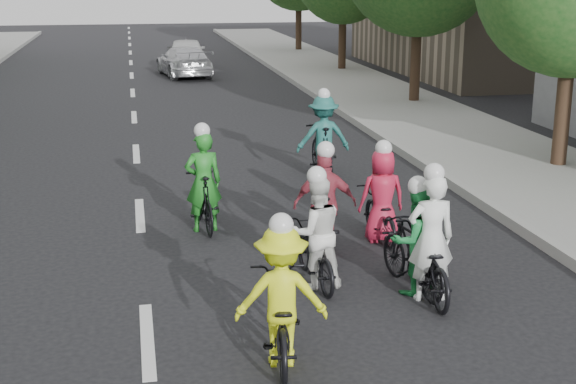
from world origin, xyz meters
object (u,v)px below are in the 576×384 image
object	(u,v)px
cyclist_2	(280,308)
cyclist_5	(203,193)
cyclist_0	(428,255)
cyclist_7	(323,143)
cyclist_1	(414,248)
follow_car_lead	(184,61)
cyclist_6	(315,243)
cyclist_3	(324,214)
cyclist_4	(381,206)
follow_car_trail	(186,53)

from	to	relation	value
cyclist_2	cyclist_5	bearing A→B (deg)	-77.81
cyclist_2	cyclist_0	bearing A→B (deg)	-140.17
cyclist_0	cyclist_7	size ratio (longest dim) A/B	0.98
cyclist_1	follow_car_lead	world-z (taller)	cyclist_1
cyclist_0	cyclist_6	xyz separation A→B (m)	(-1.33, 0.69, 0.01)
follow_car_lead	cyclist_6	bearing A→B (deg)	82.03
cyclist_3	follow_car_lead	world-z (taller)	cyclist_3
cyclist_2	follow_car_lead	xyz separation A→B (m)	(0.70, 25.09, -0.01)
follow_car_lead	cyclist_1	bearing A→B (deg)	84.98
cyclist_4	cyclist_6	distance (m)	2.18
cyclist_0	cyclist_3	size ratio (longest dim) A/B	1.04
follow_car_trail	follow_car_lead	bearing A→B (deg)	87.48
cyclist_7	follow_car_trail	bearing A→B (deg)	-85.87
cyclist_1	cyclist_5	distance (m)	4.02
cyclist_0	cyclist_2	bearing A→B (deg)	35.69
cyclist_4	cyclist_2	bearing A→B (deg)	58.40
cyclist_0	follow_car_lead	world-z (taller)	cyclist_0
cyclist_2	cyclist_7	world-z (taller)	cyclist_7
cyclist_4	cyclist_6	xyz separation A→B (m)	(-1.43, -1.65, 0.03)
cyclist_3	cyclist_5	bearing A→B (deg)	-37.76
cyclist_7	cyclist_5	bearing A→B (deg)	48.37
follow_car_trail	cyclist_4	bearing A→B (deg)	97.04
cyclist_0	cyclist_6	world-z (taller)	cyclist_0
cyclist_6	follow_car_trail	size ratio (longest dim) A/B	0.41
cyclist_7	cyclist_4	bearing A→B (deg)	89.45
cyclist_0	cyclist_5	size ratio (longest dim) A/B	1.01
follow_car_trail	cyclist_5	bearing A→B (deg)	90.47
cyclist_4	cyclist_6	size ratio (longest dim) A/B	0.97
cyclist_3	cyclist_4	size ratio (longest dim) A/B	1.07
cyclist_4	follow_car_trail	size ratio (longest dim) A/B	0.40
cyclist_1	cyclist_5	bearing A→B (deg)	-61.68
cyclist_1	cyclist_6	xyz separation A→B (m)	(-1.21, 0.47, -0.01)
cyclist_3	follow_car_trail	world-z (taller)	cyclist_3
follow_car_lead	follow_car_trail	world-z (taller)	follow_car_trail
cyclist_6	follow_car_lead	size ratio (longest dim) A/B	0.40
cyclist_0	cyclist_6	bearing A→B (deg)	-23.97
cyclist_3	cyclist_2	bearing A→B (deg)	74.57
cyclist_3	cyclist_5	world-z (taller)	cyclist_5
cyclist_1	cyclist_3	xyz separation A→B (m)	(-0.82, 1.62, 0.04)
follow_car_trail	cyclist_1	bearing A→B (deg)	96.30
cyclist_5	cyclist_2	bearing A→B (deg)	89.76
cyclist_5	follow_car_trail	size ratio (longest dim) A/B	0.44
cyclist_3	cyclist_1	bearing A→B (deg)	122.60
cyclist_7	follow_car_lead	world-z (taller)	cyclist_7
cyclist_3	follow_car_lead	xyz separation A→B (m)	(-0.55, 21.87, -0.03)
cyclist_0	cyclist_3	bearing A→B (deg)	-59.76
cyclist_3	cyclist_4	world-z (taller)	cyclist_3
cyclist_2	follow_car_lead	distance (m)	25.10
cyclist_1	cyclist_4	size ratio (longest dim) A/B	1.03
cyclist_1	cyclist_6	bearing A→B (deg)	-30.33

